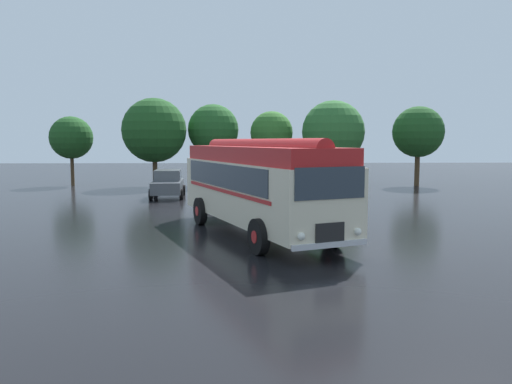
{
  "coord_description": "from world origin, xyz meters",
  "views": [
    {
      "loc": [
        -1.45,
        -17.52,
        3.41
      ],
      "look_at": [
        -0.81,
        2.06,
        1.4
      ],
      "focal_mm": 35.0,
      "sensor_mm": 36.0,
      "label": 1
    }
  ],
  "objects_px": {
    "vintage_bus": "(257,183)",
    "car_near_left": "(168,183)",
    "car_mid_right": "(267,184)",
    "car_far_right": "(311,183)",
    "car_mid_left": "(218,183)"
  },
  "relations": [
    {
      "from": "vintage_bus",
      "to": "car_mid_left",
      "type": "bearing_deg",
      "value": 99.22
    },
    {
      "from": "vintage_bus",
      "to": "car_near_left",
      "type": "bearing_deg",
      "value": 112.28
    },
    {
      "from": "vintage_bus",
      "to": "car_far_right",
      "type": "xyz_separation_m",
      "value": [
        3.69,
        11.87,
        -1.05
      ]
    },
    {
      "from": "vintage_bus",
      "to": "car_mid_right",
      "type": "relative_size",
      "value": 2.37
    },
    {
      "from": "car_mid_left",
      "to": "vintage_bus",
      "type": "bearing_deg",
      "value": -80.78
    },
    {
      "from": "car_mid_left",
      "to": "car_near_left",
      "type": "bearing_deg",
      "value": -177.96
    },
    {
      "from": "vintage_bus",
      "to": "car_mid_right",
      "type": "xyz_separation_m",
      "value": [
        0.98,
        11.92,
        -1.05
      ]
    },
    {
      "from": "vintage_bus",
      "to": "car_near_left",
      "type": "distance_m",
      "value": 13.26
    },
    {
      "from": "car_far_right",
      "to": "car_mid_right",
      "type": "bearing_deg",
      "value": 178.91
    },
    {
      "from": "car_mid_right",
      "to": "car_far_right",
      "type": "distance_m",
      "value": 2.7
    },
    {
      "from": "car_near_left",
      "to": "car_mid_right",
      "type": "bearing_deg",
      "value": -2.97
    },
    {
      "from": "vintage_bus",
      "to": "car_mid_left",
      "type": "relative_size",
      "value": 2.34
    },
    {
      "from": "car_near_left",
      "to": "car_mid_right",
      "type": "distance_m",
      "value": 6.0
    },
    {
      "from": "vintage_bus",
      "to": "car_near_left",
      "type": "relative_size",
      "value": 2.39
    },
    {
      "from": "car_near_left",
      "to": "car_mid_right",
      "type": "xyz_separation_m",
      "value": [
        6.0,
        -0.31,
        0.0
      ]
    }
  ]
}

